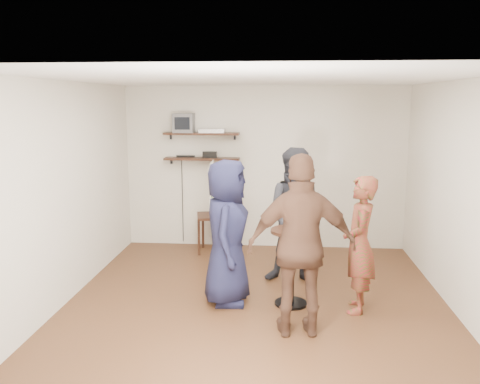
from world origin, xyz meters
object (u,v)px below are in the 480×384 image
Objects in this scene: radio at (210,155)px; person_navy at (227,232)px; drinks_table at (292,257)px; dvd_deck at (212,131)px; person_brown at (302,246)px; side_table at (213,221)px; crt_monitor at (184,123)px; person_plaid at (359,244)px; person_dark at (298,217)px.

person_navy is (0.52, -2.30, -0.66)m from radio.
dvd_deck is at bearing 118.17° from drinks_table.
radio is 3.41m from person_brown.
person_brown reaches higher than side_table.
crt_monitor reaches higher than dvd_deck.
side_table is at bearing -80.89° from dvd_deck.
person_navy reaches higher than person_plaid.
crt_monitor is 3.20m from drinks_table.
person_brown reaches higher than drinks_table.
drinks_table is 0.51× the size of person_dark.
drinks_table is at bearing -53.88° from crt_monitor.
person_plaid is (1.95, -2.13, 0.28)m from side_table.
person_dark is (-0.66, 0.85, 0.11)m from person_plaid.
drinks_table is 0.58× the size of person_plaid.
dvd_deck is at bearing 99.11° from side_table.
person_navy is (0.48, -2.30, -1.04)m from dvd_deck.
crt_monitor reaches higher than person_dark.
side_table is 0.32× the size of person_brown.
crt_monitor reaches higher than drinks_table.
person_plaid is (0.75, -0.10, 0.19)m from drinks_table.
drinks_table is 0.53× the size of person_navy.
radio is at bearing 137.98° from person_dark.
person_plaid is 0.91× the size of person_navy.
radio reaches higher than side_table.
dvd_deck is 0.21× the size of person_brown.
person_dark is at bearing -49.61° from dvd_deck.
person_dark is at bearing -41.28° from crt_monitor.
person_dark is (1.78, -1.56, -1.13)m from crt_monitor.
person_brown reaches higher than person_dark.
radio is 0.12× the size of person_brown.
person_dark reaches higher than person_plaid.
drinks_table is at bearing -61.83° from dvd_deck.
person_brown reaches higher than person_plaid.
crt_monitor is 0.47m from dvd_deck.
person_dark is 1.12m from person_navy.
radio is at bearing 107.31° from side_table.
crt_monitor is 0.80× the size of dvd_deck.
crt_monitor is 3.65m from person_plaid.
dvd_deck reaches higher than person_dark.
person_dark is at bearing -134.64° from person_plaid.
dvd_deck is 1.82× the size of radio.
person_brown is (1.36, -3.07, -0.59)m from radio.
radio reaches higher than drinks_table.
side_table is 2.09m from person_navy.
person_brown is (0.08, -0.75, 0.35)m from drinks_table.
crt_monitor is at bearing 145.41° from person_dark.
person_navy is (-1.51, 0.11, 0.08)m from person_plaid.
drinks_table is at bearing -90.00° from person_dark.
drinks_table is 0.78m from person_plaid.
radio is 3.24m from person_plaid.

